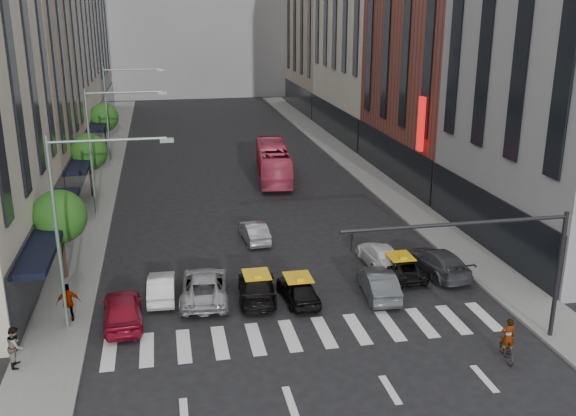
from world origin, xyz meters
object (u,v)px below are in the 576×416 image
taxi_left (257,287)px  pedestrian_near (16,346)px  car_red (123,309)px  bus (273,162)px  taxi_center (298,290)px  car_white_front (161,287)px  streetlamp_near (77,208)px  streetlamp_far (117,103)px  pedestrian_far (68,303)px  motorcycle (506,350)px  streetlamp_mid (104,137)px

taxi_left → pedestrian_near: pedestrian_near is taller
car_red → bus: bearing=-118.7°
car_red → taxi_center: bearing=-178.6°
car_red → car_white_front: size_ratio=1.16×
streetlamp_near → streetlamp_far: same height
taxi_center → bus: bus is taller
taxi_left → pedestrian_far: pedestrian_far is taller
car_white_front → motorcycle: car_white_front is taller
pedestrian_far → streetlamp_near: bearing=135.8°
streetlamp_far → motorcycle: bearing=-65.3°
streetlamp_mid → taxi_center: bearing=-56.1°
car_red → streetlamp_near: bearing=1.5°
streetlamp_mid → pedestrian_far: 16.10m
streetlamp_mid → car_white_front: bearing=-75.9°
bus → pedestrian_far: bus is taller
pedestrian_near → pedestrian_far: bearing=-27.4°
motorcycle → pedestrian_near: pedestrian_near is taller
streetlamp_mid → streetlamp_far: bearing=90.0°
streetlamp_far → car_white_front: bearing=-83.5°
streetlamp_near → streetlamp_far: size_ratio=1.00×
car_white_front → bus: bus is taller
motorcycle → streetlamp_near: bearing=-9.2°
streetlamp_near → pedestrian_far: 4.94m
car_red → taxi_center: (8.60, 0.77, -0.11)m
streetlamp_near → car_white_front: (3.36, 2.61, -5.27)m
car_red → streetlamp_mid: bearing=-88.1°
car_white_front → bus: (9.72, 22.19, 0.86)m
streetlamp_mid → taxi_center: streetlamp_mid is taller
car_white_front → motorcycle: (14.29, -8.89, -0.20)m
bus → streetlamp_far: bearing=-22.4°
streetlamp_far → streetlamp_near: bearing=-90.0°
streetlamp_mid → pedestrian_far: bearing=-93.4°
car_red → car_white_front: 3.07m
car_red → pedestrian_near: bearing=33.9°
taxi_center → motorcycle: taxi_center is taller
taxi_center → pedestrian_far: (-11.07, -0.25, 0.44)m
streetlamp_mid → pedestrian_near: bearing=-97.7°
streetlamp_near → car_white_front: 6.78m
streetlamp_near → streetlamp_far: 32.00m
car_white_front → taxi_left: taxi_left is taller
streetlamp_mid → motorcycle: size_ratio=5.54×
taxi_center → pedestrian_near: (-12.70, -3.92, 0.38)m
pedestrian_near → pedestrian_far: (1.64, 3.68, 0.06)m
streetlamp_mid → bus: 16.37m
streetlamp_far → car_red: (1.55, -31.86, -5.15)m
streetlamp_mid → bus: size_ratio=0.84×
pedestrian_far → taxi_center: bearing=172.8°
streetlamp_mid → motorcycle: 28.94m
streetlamp_far → streetlamp_mid: bearing=-90.0°
car_red → pedestrian_far: pedestrian_far is taller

